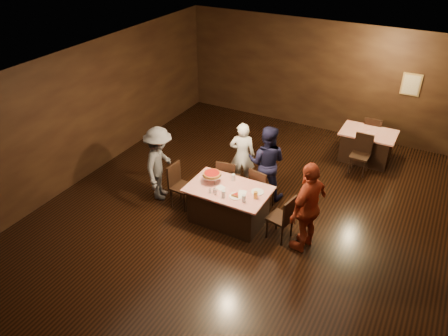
% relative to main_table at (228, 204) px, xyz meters
% --- Properties ---
extents(room, '(10.00, 10.04, 3.02)m').
position_rel_main_table_xyz_m(room, '(0.27, 0.01, 1.75)').
color(room, black).
rests_on(room, ground).
extents(main_table, '(1.60, 1.00, 0.77)m').
position_rel_main_table_xyz_m(main_table, '(0.00, 0.00, 0.00)').
color(main_table, '#AA150B').
rests_on(main_table, ground).
extents(back_table, '(1.30, 0.90, 0.77)m').
position_rel_main_table_xyz_m(back_table, '(1.86, 3.79, 0.00)').
color(back_table, red).
rests_on(back_table, ground).
extents(chair_far_left, '(0.49, 0.49, 0.95)m').
position_rel_main_table_xyz_m(chair_far_left, '(-0.40, 0.75, 0.09)').
color(chair_far_left, black).
rests_on(chair_far_left, ground).
extents(chair_far_right, '(0.50, 0.50, 0.95)m').
position_rel_main_table_xyz_m(chair_far_right, '(0.40, 0.75, 0.09)').
color(chair_far_right, black).
rests_on(chair_far_right, ground).
extents(chair_end_left, '(0.44, 0.44, 0.95)m').
position_rel_main_table_xyz_m(chair_end_left, '(-1.10, 0.00, 0.09)').
color(chair_end_left, black).
rests_on(chair_end_left, ground).
extents(chair_end_right, '(0.49, 0.49, 0.95)m').
position_rel_main_table_xyz_m(chair_end_right, '(1.10, 0.00, 0.09)').
color(chair_end_right, black).
rests_on(chair_end_right, ground).
extents(chair_back_near, '(0.43, 0.43, 0.95)m').
position_rel_main_table_xyz_m(chair_back_near, '(1.86, 3.09, 0.09)').
color(chair_back_near, black).
rests_on(chair_back_near, ground).
extents(chair_back_far, '(0.43, 0.43, 0.95)m').
position_rel_main_table_xyz_m(chair_back_far, '(1.86, 4.39, 0.09)').
color(chair_back_far, black).
rests_on(chair_back_far, ground).
extents(diner_white_jacket, '(0.66, 0.55, 1.55)m').
position_rel_main_table_xyz_m(diner_white_jacket, '(-0.34, 1.29, 0.39)').
color(diner_white_jacket, white).
rests_on(diner_white_jacket, ground).
extents(diner_navy_hoodie, '(0.92, 0.78, 1.67)m').
position_rel_main_table_xyz_m(diner_navy_hoodie, '(0.29, 1.17, 0.45)').
color(diner_navy_hoodie, black).
rests_on(diner_navy_hoodie, ground).
extents(diner_grey_knit, '(0.90, 1.20, 1.66)m').
position_rel_main_table_xyz_m(diner_grey_knit, '(-1.68, 0.06, 0.44)').
color(diner_grey_knit, '#525156').
rests_on(diner_grey_knit, ground).
extents(diner_red_shirt, '(0.68, 1.13, 1.80)m').
position_rel_main_table_xyz_m(diner_red_shirt, '(1.61, -0.02, 0.52)').
color(diner_red_shirt, '#9A341D').
rests_on(diner_red_shirt, ground).
extents(pizza_stand, '(0.38, 0.38, 0.22)m').
position_rel_main_table_xyz_m(pizza_stand, '(-0.40, 0.05, 0.57)').
color(pizza_stand, black).
rests_on(pizza_stand, main_table).
extents(plate_with_slice, '(0.25, 0.25, 0.06)m').
position_rel_main_table_xyz_m(plate_with_slice, '(0.25, -0.18, 0.41)').
color(plate_with_slice, white).
rests_on(plate_with_slice, main_table).
extents(plate_empty, '(0.25, 0.25, 0.01)m').
position_rel_main_table_xyz_m(plate_empty, '(0.55, 0.15, 0.39)').
color(plate_empty, white).
rests_on(plate_empty, main_table).
extents(glass_front_left, '(0.08, 0.08, 0.14)m').
position_rel_main_table_xyz_m(glass_front_left, '(0.05, -0.30, 0.46)').
color(glass_front_left, silver).
rests_on(glass_front_left, main_table).
extents(glass_front_right, '(0.08, 0.08, 0.14)m').
position_rel_main_table_xyz_m(glass_front_right, '(0.45, -0.25, 0.46)').
color(glass_front_right, silver).
rests_on(glass_front_right, main_table).
extents(glass_amber, '(0.08, 0.08, 0.14)m').
position_rel_main_table_xyz_m(glass_amber, '(0.60, -0.05, 0.46)').
color(glass_amber, '#BF7F26').
rests_on(glass_amber, main_table).
extents(glass_back, '(0.08, 0.08, 0.14)m').
position_rel_main_table_xyz_m(glass_back, '(-0.05, 0.30, 0.46)').
color(glass_back, silver).
rests_on(glass_back, main_table).
extents(condiments, '(0.17, 0.10, 0.09)m').
position_rel_main_table_xyz_m(condiments, '(-0.18, -0.28, 0.43)').
color(condiments, silver).
rests_on(condiments, main_table).
extents(napkin_center, '(0.19, 0.19, 0.01)m').
position_rel_main_table_xyz_m(napkin_center, '(0.30, 0.00, 0.39)').
color(napkin_center, white).
rests_on(napkin_center, main_table).
extents(napkin_left, '(0.21, 0.21, 0.01)m').
position_rel_main_table_xyz_m(napkin_left, '(-0.15, -0.05, 0.39)').
color(napkin_left, white).
rests_on(napkin_left, main_table).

